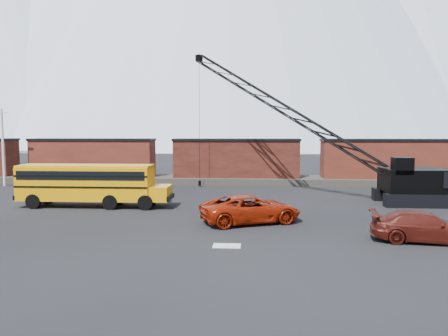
% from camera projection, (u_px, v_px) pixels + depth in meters
% --- Properties ---
extents(ground, '(160.00, 160.00, 0.00)m').
position_uv_depth(ground, '(222.00, 228.00, 25.94)').
color(ground, black).
rests_on(ground, ground).
extents(mountain_ridge, '(800.00, 340.00, 240.00)m').
position_uv_depth(mountain_ridge, '(260.00, 3.00, 298.57)').
color(mountain_ridge, white).
rests_on(mountain_ridge, ground).
extents(gravel_berm, '(120.00, 5.00, 0.70)m').
position_uv_depth(gravel_berm, '(236.00, 180.00, 47.78)').
color(gravel_berm, '#454038').
rests_on(gravel_berm, ground).
extents(boxcar_west_near, '(13.70, 3.10, 4.17)m').
position_uv_depth(boxcar_west_near, '(93.00, 157.00, 48.61)').
color(boxcar_west_near, '#481D14').
rests_on(boxcar_west_near, gravel_berm).
extents(boxcar_mid, '(13.70, 3.10, 4.17)m').
position_uv_depth(boxcar_mid, '(236.00, 158.00, 47.57)').
color(boxcar_mid, '#582319').
rests_on(boxcar_mid, gravel_berm).
extents(boxcar_east_near, '(13.70, 3.10, 4.17)m').
position_uv_depth(boxcar_east_near, '(386.00, 159.00, 46.52)').
color(boxcar_east_near, '#481D14').
rests_on(boxcar_east_near, gravel_berm).
extents(utility_pole, '(1.40, 0.24, 8.00)m').
position_uv_depth(utility_pole, '(3.00, 146.00, 45.04)').
color(utility_pole, silver).
rests_on(utility_pole, ground).
extents(snow_patch, '(1.40, 0.90, 0.02)m').
position_uv_depth(snow_patch, '(227.00, 246.00, 21.93)').
color(snow_patch, silver).
rests_on(snow_patch, ground).
extents(school_bus, '(11.65, 2.65, 3.19)m').
position_uv_depth(school_bus, '(91.00, 183.00, 33.03)').
color(school_bus, orange).
rests_on(school_bus, ground).
extents(red_pickup, '(6.94, 5.08, 1.75)m').
position_uv_depth(red_pickup, '(251.00, 209.00, 27.38)').
color(red_pickup, '#961D07').
rests_on(red_pickup, ground).
extents(maroon_suv, '(5.67, 2.90, 1.57)m').
position_uv_depth(maroon_suv, '(425.00, 227.00, 22.73)').
color(maroon_suv, '#4B130D').
rests_on(maroon_suv, ground).
extents(crawler_crane, '(21.41, 11.86, 13.51)m').
position_uv_depth(crawler_crane, '(284.00, 109.00, 39.07)').
color(crawler_crane, black).
rests_on(crawler_crane, ground).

